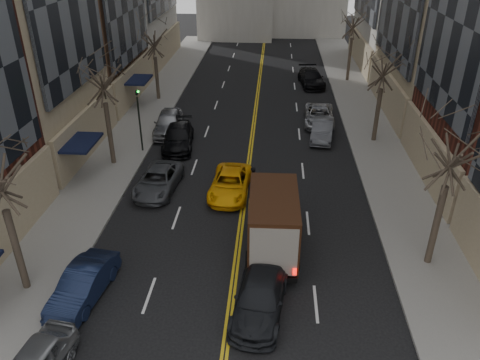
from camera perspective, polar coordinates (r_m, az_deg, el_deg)
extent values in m
cube|color=slate|center=(37.83, -12.20, 6.73)|extent=(4.00, 66.00, 0.15)
cube|color=slate|center=(37.14, 15.72, 5.88)|extent=(4.00, 66.00, 0.15)
cube|color=black|center=(29.49, -19.05, 4.33)|extent=(2.00, 3.00, 0.15)
cube|color=black|center=(30.26, -20.31, 2.53)|extent=(0.20, 3.00, 2.50)
cube|color=black|center=(41.00, -12.44, 11.84)|extent=(2.00, 3.00, 0.15)
cube|color=black|center=(41.56, -13.50, 10.43)|extent=(0.20, 3.00, 2.50)
cylinder|color=#382D23|center=(21.38, -25.54, -7.72)|extent=(0.30, 0.30, 3.83)
cylinder|color=#382D23|center=(30.85, -15.59, 5.47)|extent=(0.30, 0.30, 4.05)
cylinder|color=#382D23|center=(42.65, -10.09, 12.14)|extent=(0.30, 0.30, 3.69)
cylinder|color=#382D23|center=(22.41, 22.78, -5.12)|extent=(0.30, 0.30, 3.96)
cylinder|color=#382D23|center=(34.58, 16.38, 7.62)|extent=(0.30, 0.30, 3.78)
cylinder|color=#382D23|center=(48.67, 13.18, 14.14)|extent=(0.30, 0.30, 4.14)
cylinder|color=black|center=(32.23, -12.10, 6.65)|extent=(0.12, 0.12, 3.80)
imported|color=black|center=(31.45, -12.54, 10.62)|extent=(0.15, 0.18, 0.90)
sphere|color=#0CE526|center=(31.33, -12.31, 10.48)|extent=(0.14, 0.14, 0.14)
cube|color=black|center=(22.64, 3.94, -7.26)|extent=(2.13, 5.89, 0.27)
cube|color=black|center=(23.93, 3.98, -2.47)|extent=(2.18, 1.60, 1.92)
cube|color=black|center=(21.47, 4.07, -5.17)|extent=(2.28, 4.52, 2.74)
cube|color=black|center=(20.42, 4.00, -11.87)|extent=(2.11, 0.21, 0.27)
cube|color=red|center=(20.14, 1.39, -10.95)|extent=(0.17, 0.06, 0.32)
cube|color=red|center=(20.19, 6.68, -11.06)|extent=(0.17, 0.06, 0.32)
cube|color=gold|center=(21.21, 1.10, -3.79)|extent=(0.05, 0.82, 0.82)
cube|color=gold|center=(21.27, 7.13, -3.93)|extent=(0.05, 0.82, 0.82)
cylinder|color=black|center=(24.26, 1.35, -4.67)|extent=(0.27, 0.88, 0.88)
cylinder|color=black|center=(24.31, 6.45, -4.79)|extent=(0.27, 0.88, 0.88)
cylinder|color=black|center=(21.43, 1.04, -9.75)|extent=(0.27, 0.88, 0.88)
cylinder|color=black|center=(21.49, 6.89, -9.87)|extent=(0.27, 0.88, 0.88)
imported|color=black|center=(19.28, 2.46, -14.00)|extent=(2.53, 4.96, 1.38)
cube|color=black|center=(19.44, 2.57, -11.43)|extent=(0.13, 0.04, 0.09)
cube|color=blue|center=(19.41, 2.57, -11.49)|extent=(0.10, 0.01, 0.06)
imported|color=#FFB30A|center=(26.99, -1.21, -0.44)|extent=(2.40, 4.78, 1.30)
imported|color=black|center=(27.24, 1.69, 0.12)|extent=(0.42, 0.59, 1.53)
imported|color=black|center=(20.86, -18.56, -11.95)|extent=(2.00, 4.31, 1.37)
imported|color=#45474C|center=(27.75, -9.94, -0.05)|extent=(2.48, 4.76, 1.28)
imported|color=black|center=(33.16, -7.55, 5.20)|extent=(2.58, 5.21, 1.45)
imported|color=#96979C|center=(35.59, -8.72, 6.94)|extent=(2.24, 4.92, 1.64)
imported|color=#47494E|center=(34.69, 10.00, 6.03)|extent=(2.04, 4.39, 1.39)
imported|color=#AAADB2|center=(37.50, 9.63, 7.76)|extent=(2.51, 4.98, 1.35)
imported|color=black|center=(47.08, 8.69, 12.21)|extent=(2.70, 5.37, 1.50)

